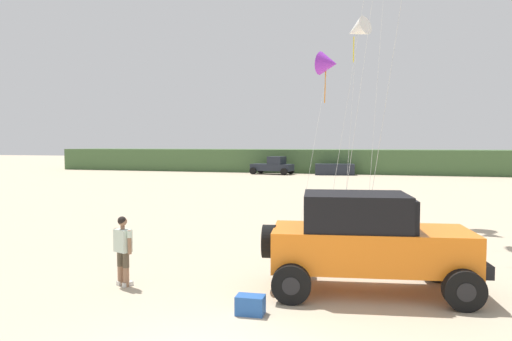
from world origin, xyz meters
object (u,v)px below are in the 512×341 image
jeep (367,240)px  kite_orange_streamer (357,30)px  distant_pickup (273,166)px  kite_blue_swept (328,64)px  distant_sedan (335,169)px  person_watching (123,247)px  cooler_box (250,305)px

jeep → kite_orange_streamer: kite_orange_streamer is taller
distant_pickup → kite_blue_swept: 29.95m
distant_pickup → distant_sedan: distant_pickup is taller
jeep → distant_sedan: bearing=97.8°
distant_pickup → kite_orange_streamer: bearing=-68.5°
jeep → distant_sedan: size_ratio=1.19×
jeep → kite_blue_swept: 14.58m
jeep → kite_blue_swept: size_ratio=0.62×
person_watching → distant_sedan: 42.44m
kite_blue_swept → person_watching: bearing=-101.8°
person_watching → kite_orange_streamer: (4.38, 13.36, 7.81)m
jeep → kite_orange_streamer: 14.41m
cooler_box → kite_blue_swept: kite_blue_swept is taller
kite_orange_streamer → person_watching: bearing=-108.2°
person_watching → kite_orange_streamer: bearing=71.8°
kite_blue_swept → kite_orange_streamer: size_ratio=0.87×
kite_orange_streamer → cooler_box: bearing=-93.6°
cooler_box → kite_orange_streamer: size_ratio=0.06×
jeep → kite_orange_streamer: (-1.22, 12.22, 7.54)m
kite_orange_streamer → distant_pickup: bearing=111.5°
jeep → cooler_box: jeep is taller
person_watching → cooler_box: person_watching is taller
distant_pickup → kite_blue_swept: (9.73, -27.59, 6.41)m
distant_sedan → distant_pickup: bearing=177.4°
kite_blue_swept → jeep: bearing=-78.4°
distant_pickup → kite_orange_streamer: 31.43m
jeep → kite_orange_streamer: bearing=95.7°
jeep → distant_pickup: size_ratio=1.03×
distant_pickup → distant_sedan: (6.70, 0.76, -0.34)m
jeep → person_watching: 5.73m
person_watching → distant_sedan: (-0.08, 42.44, -0.34)m
distant_sedan → kite_blue_swept: size_ratio=0.52×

